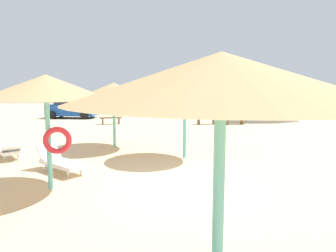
{
  "coord_description": "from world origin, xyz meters",
  "views": [
    {
      "loc": [
        -0.53,
        -7.94,
        2.63
      ],
      "look_at": [
        0.0,
        3.0,
        1.2
      ],
      "focal_mm": 32.95,
      "sensor_mm": 36.0,
      "label": 1
    }
  ],
  "objects_px": {
    "parasol_4": "(46,88)",
    "beach_cabana": "(268,99)",
    "parasol_7": "(185,85)",
    "parked_car": "(72,108)",
    "bench_1": "(206,119)",
    "parasol_5": "(113,91)",
    "bench_2": "(235,119)",
    "parasol_1": "(221,79)",
    "lounger_0": "(8,150)",
    "lounger_4": "(60,162)",
    "bench_0": "(111,119)"
  },
  "relations": [
    {
      "from": "parasol_1",
      "to": "bench_2",
      "type": "relative_size",
      "value": 1.97
    },
    {
      "from": "parasol_1",
      "to": "bench_0",
      "type": "xyz_separation_m",
      "value": [
        -3.59,
        18.34,
        -2.35
      ]
    },
    {
      "from": "lounger_0",
      "to": "lounger_4",
      "type": "height_order",
      "value": "lounger_4"
    },
    {
      "from": "parasol_1",
      "to": "bench_0",
      "type": "height_order",
      "value": "parasol_1"
    },
    {
      "from": "parasol_7",
      "to": "bench_1",
      "type": "xyz_separation_m",
      "value": [
        2.53,
        9.92,
        -2.33
      ]
    },
    {
      "from": "parasol_1",
      "to": "beach_cabana",
      "type": "distance_m",
      "value": 22.22
    },
    {
      "from": "parasol_4",
      "to": "parked_car",
      "type": "xyz_separation_m",
      "value": [
        -4.05,
        17.88,
        -1.76
      ]
    },
    {
      "from": "parasol_4",
      "to": "parasol_7",
      "type": "height_order",
      "value": "parasol_7"
    },
    {
      "from": "parasol_1",
      "to": "parasol_5",
      "type": "bearing_deg",
      "value": 102.95
    },
    {
      "from": "parasol_4",
      "to": "parasol_5",
      "type": "distance_m",
      "value": 5.37
    },
    {
      "from": "lounger_4",
      "to": "lounger_0",
      "type": "bearing_deg",
      "value": 141.41
    },
    {
      "from": "bench_2",
      "to": "lounger_0",
      "type": "bearing_deg",
      "value": -139.34
    },
    {
      "from": "bench_0",
      "to": "beach_cabana",
      "type": "height_order",
      "value": "beach_cabana"
    },
    {
      "from": "parasol_4",
      "to": "beach_cabana",
      "type": "xyz_separation_m",
      "value": [
        11.55,
        15.82,
        -0.96
      ]
    },
    {
      "from": "bench_1",
      "to": "parasol_1",
      "type": "bearing_deg",
      "value": -99.52
    },
    {
      "from": "bench_0",
      "to": "parasol_1",
      "type": "bearing_deg",
      "value": -78.92
    },
    {
      "from": "parasol_7",
      "to": "lounger_4",
      "type": "xyz_separation_m",
      "value": [
        -4.0,
        -1.66,
        -2.35
      ]
    },
    {
      "from": "lounger_4",
      "to": "bench_1",
      "type": "bearing_deg",
      "value": 60.59
    },
    {
      "from": "parasol_7",
      "to": "parked_car",
      "type": "relative_size",
      "value": 0.72
    },
    {
      "from": "bench_2",
      "to": "parasol_7",
      "type": "bearing_deg",
      "value": -114.63
    },
    {
      "from": "parasol_1",
      "to": "lounger_4",
      "type": "height_order",
      "value": "parasol_1"
    },
    {
      "from": "parasol_4",
      "to": "lounger_4",
      "type": "bearing_deg",
      "value": 97.76
    },
    {
      "from": "parasol_7",
      "to": "beach_cabana",
      "type": "xyz_separation_m",
      "value": [
        7.77,
        12.57,
        -1.06
      ]
    },
    {
      "from": "bench_1",
      "to": "parasol_7",
      "type": "bearing_deg",
      "value": -104.31
    },
    {
      "from": "parasol_1",
      "to": "parasol_4",
      "type": "xyz_separation_m",
      "value": [
        -3.3,
        4.79,
        -0.12
      ]
    },
    {
      "from": "lounger_0",
      "to": "parked_car",
      "type": "bearing_deg",
      "value": 95.41
    },
    {
      "from": "parasol_5",
      "to": "lounger_4",
      "type": "distance_m",
      "value": 4.41
    },
    {
      "from": "parasol_4",
      "to": "bench_2",
      "type": "distance_m",
      "value": 15.49
    },
    {
      "from": "parasol_4",
      "to": "parked_car",
      "type": "height_order",
      "value": "parasol_4"
    },
    {
      "from": "lounger_4",
      "to": "parasol_5",
      "type": "bearing_deg",
      "value": 71.93
    },
    {
      "from": "bench_0",
      "to": "lounger_0",
      "type": "bearing_deg",
      "value": -103.5
    },
    {
      "from": "parasol_5",
      "to": "bench_2",
      "type": "xyz_separation_m",
      "value": [
        7.23,
        7.66,
        -2.08
      ]
    },
    {
      "from": "parasol_7",
      "to": "parked_car",
      "type": "height_order",
      "value": "parasol_7"
    },
    {
      "from": "parasol_4",
      "to": "parasol_7",
      "type": "bearing_deg",
      "value": 40.69
    },
    {
      "from": "bench_1",
      "to": "beach_cabana",
      "type": "bearing_deg",
      "value": 26.85
    },
    {
      "from": "parasol_7",
      "to": "beach_cabana",
      "type": "relative_size",
      "value": 0.76
    },
    {
      "from": "parasol_4",
      "to": "lounger_4",
      "type": "xyz_separation_m",
      "value": [
        -0.22,
        1.59,
        -2.26
      ]
    },
    {
      "from": "lounger_0",
      "to": "parasol_7",
      "type": "bearing_deg",
      "value": -2.78
    },
    {
      "from": "lounger_4",
      "to": "bench_2",
      "type": "relative_size",
      "value": 1.17
    },
    {
      "from": "parasol_4",
      "to": "parasol_5",
      "type": "bearing_deg",
      "value": 79.41
    },
    {
      "from": "parasol_1",
      "to": "bench_2",
      "type": "distance_m",
      "value": 18.54
    },
    {
      "from": "bench_2",
      "to": "parasol_5",
      "type": "bearing_deg",
      "value": -133.36
    },
    {
      "from": "lounger_4",
      "to": "bench_1",
      "type": "distance_m",
      "value": 13.29
    },
    {
      "from": "parasol_4",
      "to": "parasol_7",
      "type": "relative_size",
      "value": 1.03
    },
    {
      "from": "lounger_0",
      "to": "parasol_1",
      "type": "bearing_deg",
      "value": -54.35
    },
    {
      "from": "bench_2",
      "to": "parked_car",
      "type": "relative_size",
      "value": 0.36
    },
    {
      "from": "parasol_1",
      "to": "parasol_7",
      "type": "distance_m",
      "value": 8.05
    },
    {
      "from": "parasol_4",
      "to": "parasol_7",
      "type": "xyz_separation_m",
      "value": [
        3.78,
        3.25,
        0.1
      ]
    },
    {
      "from": "parasol_7",
      "to": "bench_0",
      "type": "distance_m",
      "value": 11.32
    },
    {
      "from": "lounger_0",
      "to": "lounger_4",
      "type": "bearing_deg",
      "value": -38.59
    }
  ]
}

